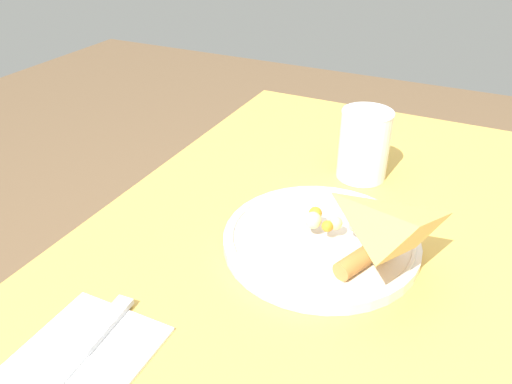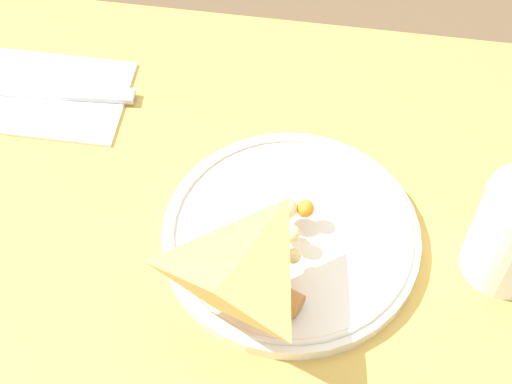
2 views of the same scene
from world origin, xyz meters
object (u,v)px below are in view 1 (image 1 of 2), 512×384
at_px(plate_pizza, 323,238).
at_px(milk_glass, 364,147).
at_px(dining_table, 342,361).
at_px(butter_knife, 71,363).
at_px(napkin_folded, 64,375).

height_order(plate_pizza, milk_glass, milk_glass).
relative_size(dining_table, butter_knife, 5.44).
distance_m(milk_glass, butter_knife, 0.54).
relative_size(dining_table, plate_pizza, 4.62).
bearing_deg(milk_glass, butter_knife, -16.61).
bearing_deg(butter_knife, dining_table, 128.75).
relative_size(plate_pizza, napkin_folded, 1.33).
bearing_deg(dining_table, plate_pizza, -143.52).
xyz_separation_m(dining_table, plate_pizza, (-0.09, -0.07, 0.11)).
distance_m(plate_pizza, napkin_folded, 0.35).
bearing_deg(milk_glass, plate_pizza, 2.10).
distance_m(plate_pizza, milk_glass, 0.22).
bearing_deg(milk_glass, dining_table, 13.63).
bearing_deg(milk_glass, napkin_folded, -16.16).
xyz_separation_m(milk_glass, butter_knife, (0.51, -0.15, -0.05)).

